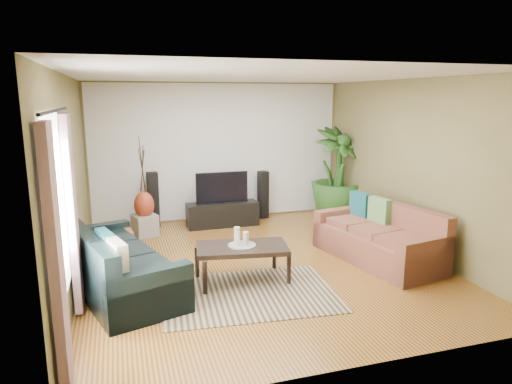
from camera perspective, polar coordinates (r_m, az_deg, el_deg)
name	(u,v)px	position (r m, az deg, el deg)	size (l,w,h in m)	color
floor	(260,264)	(6.81, 0.50, -9.01)	(5.50, 5.50, 0.00)	#9E6B28
ceiling	(260,76)	(6.37, 0.54, 14.32)	(5.50, 5.50, 0.00)	white
wall_back	(218,152)	(9.09, -4.71, 5.02)	(5.00, 5.00, 0.00)	olive
wall_front	(357,226)	(3.98, 12.53, -4.13)	(5.00, 5.00, 0.00)	olive
wall_left	(71,184)	(6.19, -22.14, 0.96)	(5.50, 5.50, 0.00)	olive
wall_right	(412,166)	(7.58, 18.88, 3.06)	(5.50, 5.50, 0.00)	olive
backwall_panel	(219,152)	(9.08, -4.70, 5.01)	(4.90, 4.90, 0.00)	white
window_pane	(57,209)	(4.62, -23.57, -1.99)	(1.80, 1.80, 0.00)	white
curtain_near	(56,262)	(3.97, -23.72, -7.96)	(0.08, 0.35, 2.20)	gray
curtain_far	(72,215)	(5.40, -21.98, -2.70)	(0.08, 0.35, 2.20)	gray
curtain_rod	(54,111)	(4.50, -23.89, 9.25)	(0.03, 0.03, 1.90)	black
sofa_left	(119,257)	(6.10, -16.79, -7.84)	(2.29, 0.98, 0.85)	black
sofa_right	(377,233)	(7.07, 14.91, -4.99)	(2.02, 0.91, 0.85)	brown
area_rug	(249,294)	(5.85, -0.87, -12.60)	(2.14, 1.52, 0.01)	#A1885F
coffee_table	(242,263)	(6.16, -1.75, -8.90)	(1.19, 0.65, 0.49)	black
candle_tray	(242,245)	(6.07, -1.77, -6.67)	(0.37, 0.37, 0.02)	gray
candle_tall	(237,236)	(6.05, -2.40, -5.49)	(0.08, 0.08, 0.24)	#F3E8CD
candle_mid	(246,239)	(6.02, -1.30, -5.85)	(0.08, 0.08, 0.18)	beige
candle_short	(246,237)	(6.12, -1.29, -5.70)	(0.08, 0.08, 0.15)	beige
tv_stand	(222,214)	(8.72, -4.21, -2.79)	(1.35, 0.41, 0.45)	black
television	(222,187)	(8.62, -4.29, 0.58)	(0.99, 0.05, 0.59)	black
speaker_left	(153,200)	(8.80, -12.73, -0.94)	(0.19, 0.21, 1.04)	black
speaker_right	(263,195)	(9.21, 0.89, -0.34)	(0.17, 0.19, 0.96)	black
potted_plant	(337,174)	(9.19, 10.10, 2.24)	(1.03, 1.03, 1.84)	#244E1A
plant_pot	(336,212)	(9.35, 9.93, -2.52)	(0.34, 0.34, 0.26)	black
pedestal	(145,225)	(8.34, -13.69, -4.05)	(0.38, 0.38, 0.38)	#989895
vase	(144,205)	(8.25, -13.82, -1.61)	(0.35, 0.35, 0.49)	maroon
side_table	(116,248)	(7.00, -17.13, -6.74)	(0.49, 0.49, 0.52)	brown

